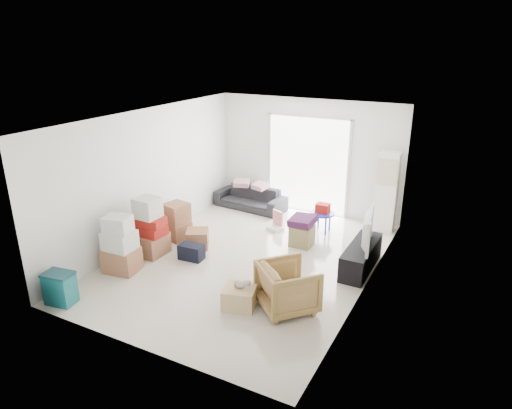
{
  "coord_description": "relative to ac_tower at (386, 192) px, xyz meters",
  "views": [
    {
      "loc": [
        3.75,
        -6.84,
        3.97
      ],
      "look_at": [
        0.08,
        0.2,
        1.07
      ],
      "focal_mm": 32.0,
      "sensor_mm": 36.0,
      "label": 1
    }
  ],
  "objects": [
    {
      "name": "room_shell",
      "position": [
        -1.95,
        -2.65,
        0.48
      ],
      "size": [
        4.98,
        6.48,
        3.18
      ],
      "color": "beige",
      "rests_on": "ground"
    },
    {
      "name": "duffel_bag",
      "position": [
        -2.91,
        -3.12,
        -0.73
      ],
      "size": [
        0.48,
        0.31,
        0.3
      ],
      "primitive_type": "cube",
      "rotation": [
        0.0,
        0.0,
        0.08
      ],
      "color": "black",
      "rests_on": "room_shell"
    },
    {
      "name": "tv_console",
      "position": [
        0.05,
        -2.01,
        -0.64
      ],
      "size": [
        0.42,
        1.41,
        0.47
      ],
      "primitive_type": "cube",
      "color": "black",
      "rests_on": "room_shell"
    },
    {
      "name": "wood_crate",
      "position": [
        -1.29,
        -4.1,
        -0.71
      ],
      "size": [
        0.61,
        0.61,
        0.33
      ],
      "primitive_type": "cube",
      "rotation": [
        0.0,
        0.0,
        0.27
      ],
      "color": "tan",
      "rests_on": "room_shell"
    },
    {
      "name": "toy_walker",
      "position": [
        -2.09,
        -1.07,
        -0.76
      ],
      "size": [
        0.39,
        0.38,
        0.41
      ],
      "rotation": [
        0.0,
        0.0,
        -0.42
      ],
      "color": "silver",
      "rests_on": "room_shell"
    },
    {
      "name": "armchair",
      "position": [
        -0.6,
        -3.83,
        -0.46
      ],
      "size": [
        1.11,
        1.11,
        0.83
      ],
      "primitive_type": "imported",
      "rotation": [
        0.0,
        0.0,
        2.41
      ],
      "color": "#AF794D",
      "rests_on": "room_shell"
    },
    {
      "name": "sliding_door",
      "position": [
        -1.95,
        0.33,
        0.37
      ],
      "size": [
        2.1,
        0.04,
        2.33
      ],
      "color": "white",
      "rests_on": "room_shell"
    },
    {
      "name": "loose_box",
      "position": [
        -3.11,
        -2.62,
        -0.7
      ],
      "size": [
        0.59,
        0.59,
        0.36
      ],
      "primitive_type": "cube",
      "rotation": [
        0.0,
        0.0,
        0.51
      ],
      "color": "#9F6748",
      "rests_on": "room_shell"
    },
    {
      "name": "blanket",
      "position": [
        -1.28,
        -1.57,
        -0.38
      ],
      "size": [
        0.49,
        0.49,
        0.14
      ],
      "primitive_type": "cube",
      "rotation": [
        0.0,
        0.0,
        -0.05
      ],
      "color": "#461C48",
      "rests_on": "ottoman"
    },
    {
      "name": "ottoman",
      "position": [
        -1.28,
        -1.57,
        -0.66
      ],
      "size": [
        0.43,
        0.43,
        0.43
      ],
      "primitive_type": "cube",
      "rotation": [
        0.0,
        0.0,
        0.0
      ],
      "color": "#8E7C52",
      "rests_on": "room_shell"
    },
    {
      "name": "box_stack_a",
      "position": [
        -3.75,
        -4.08,
        -0.4
      ],
      "size": [
        0.65,
        0.57,
        1.06
      ],
      "rotation": [
        0.0,
        0.0,
        0.2
      ],
      "color": "#9F6748",
      "rests_on": "room_shell"
    },
    {
      "name": "sofa",
      "position": [
        -3.23,
        -0.15,
        -0.53
      ],
      "size": [
        1.83,
        0.68,
        0.7
      ],
      "primitive_type": "imported",
      "rotation": [
        0.0,
        0.0,
        -0.09
      ],
      "color": "#242429",
      "rests_on": "room_shell"
    },
    {
      "name": "box_stack_b",
      "position": [
        -3.75,
        -3.29,
        -0.38
      ],
      "size": [
        0.64,
        0.57,
        1.15
      ],
      "rotation": [
        0.0,
        0.0,
        -0.03
      ],
      "color": "#9F6748",
      "rests_on": "room_shell"
    },
    {
      "name": "plush_bunny",
      "position": [
        -1.26,
        -4.1,
        -0.48
      ],
      "size": [
        0.29,
        0.17,
        0.14
      ],
      "rotation": [
        0.0,
        0.0,
        0.39
      ],
      "color": "#B2ADA8",
      "rests_on": "wood_crate"
    },
    {
      "name": "box_stack_c",
      "position": [
        -3.72,
        -2.47,
        -0.5
      ],
      "size": [
        0.63,
        0.57,
        0.78
      ],
      "rotation": [
        0.0,
        0.0,
        -0.28
      ],
      "color": "#9F6748",
      "rests_on": "room_shell"
    },
    {
      "name": "kids_table",
      "position": [
        -1.15,
        -0.74,
        -0.41
      ],
      "size": [
        0.52,
        0.52,
        0.65
      ],
      "rotation": [
        0.0,
        0.0,
        0.27
      ],
      "color": "#1E2EBF",
      "rests_on": "room_shell"
    },
    {
      "name": "television",
      "position": [
        0.05,
        -2.01,
        -0.33
      ],
      "size": [
        0.82,
        1.19,
        0.14
      ],
      "primitive_type": "imported",
      "rotation": [
        0.0,
        0.0,
        1.76
      ],
      "color": "black",
      "rests_on": "tv_console"
    },
    {
      "name": "ac_tower",
      "position": [
        0.0,
        0.0,
        0.0
      ],
      "size": [
        0.45,
        0.3,
        1.75
      ],
      "primitive_type": "cube",
      "color": "white",
      "rests_on": "room_shell"
    },
    {
      "name": "pillow_right",
      "position": [
        -2.97,
        -0.14,
        -0.11
      ],
      "size": [
        0.43,
        0.38,
        0.12
      ],
      "primitive_type": "cube",
      "rotation": [
        0.0,
        0.0,
        -0.31
      ],
      "color": "#BB888E",
      "rests_on": "sofa"
    },
    {
      "name": "pillow_left",
      "position": [
        -3.49,
        -0.12,
        -0.12
      ],
      "size": [
        0.45,
        0.4,
        0.12
      ],
      "primitive_type": "cube",
      "rotation": [
        0.0,
        0.0,
        0.34
      ],
      "color": "#BB888E",
      "rests_on": "sofa"
    },
    {
      "name": "storage_bins",
      "position": [
        -3.85,
        -5.35,
        -0.61
      ],
      "size": [
        0.5,
        0.39,
        0.53
      ],
      "rotation": [
        0.0,
        0.0,
        0.16
      ],
      "color": "#125B62",
      "rests_on": "room_shell"
    }
  ]
}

